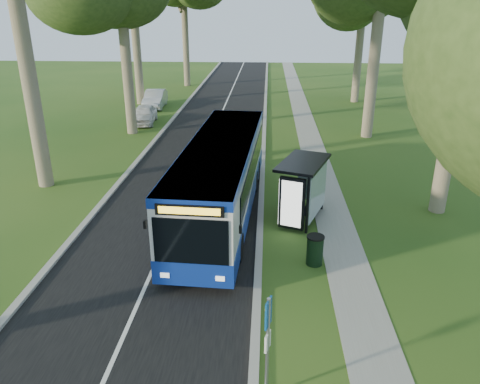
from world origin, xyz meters
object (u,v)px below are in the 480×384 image
(bus_shelter, at_px, (307,182))
(car_white, at_px, (144,114))
(bus, at_px, (221,178))
(litter_bin, at_px, (315,250))
(bus_stop_sign, at_px, (268,337))
(car_silver, at_px, (155,99))

(bus_shelter, relative_size, car_white, 0.83)
(bus, distance_m, litter_bin, 5.25)
(bus, height_order, bus_stop_sign, bus)
(bus_stop_sign, height_order, litter_bin, bus_stop_sign)
(bus_shelter, height_order, litter_bin, bus_shelter)
(bus, xyz_separation_m, bus_shelter, (3.40, -0.51, 0.11))
(bus_stop_sign, bearing_deg, car_silver, 124.90)
(bus_stop_sign, xyz_separation_m, litter_bin, (1.58, 5.85, -1.08))
(bus_stop_sign, bearing_deg, car_white, 127.47)
(car_silver, bearing_deg, car_white, -88.43)
(bus_shelter, relative_size, litter_bin, 3.08)
(litter_bin, bearing_deg, car_silver, 114.02)
(bus_stop_sign, bearing_deg, bus, 118.92)
(bus_stop_sign, distance_m, car_white, 27.01)
(litter_bin, bearing_deg, car_white, 118.80)
(bus, relative_size, litter_bin, 11.41)
(bus_stop_sign, distance_m, bus_shelter, 9.22)
(bus_shelter, distance_m, litter_bin, 3.46)
(bus, relative_size, bus_shelter, 3.70)
(bus_stop_sign, distance_m, car_silver, 32.52)
(bus_shelter, height_order, car_silver, bus_shelter)
(bus, distance_m, bus_shelter, 3.44)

